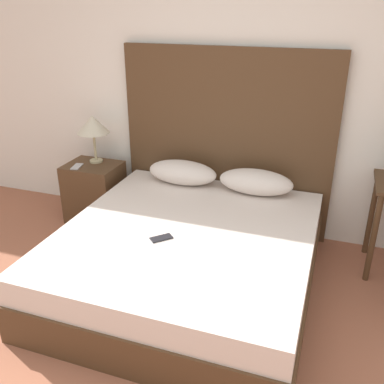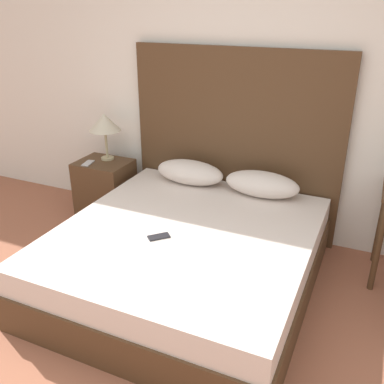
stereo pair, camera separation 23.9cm
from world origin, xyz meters
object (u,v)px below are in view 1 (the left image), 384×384
object	(u,v)px
bed	(188,257)
phone_on_nightstand	(77,166)
phone_on_bed	(161,238)
nightstand	(95,192)
table_lamp	(93,125)

from	to	relation	value
bed	phone_on_nightstand	xyz separation A→B (m)	(-1.30, 0.60, 0.34)
bed	phone_on_bed	size ratio (longest dim) A/B	12.35
nightstand	phone_on_nightstand	distance (m)	0.32
bed	table_lamp	distance (m)	1.59
table_lamp	nightstand	bearing A→B (deg)	-88.39
phone_on_bed	phone_on_nightstand	distance (m)	1.41
nightstand	table_lamp	xyz separation A→B (m)	(-0.00, 0.08, 0.64)
phone_on_bed	table_lamp	bearing A→B (deg)	138.17
phone_on_bed	phone_on_nightstand	bearing A→B (deg)	146.22
bed	phone_on_bed	world-z (taller)	phone_on_bed
phone_on_bed	nightstand	xyz separation A→B (m)	(-1.07, 0.88, -0.19)
bed	phone_on_nightstand	size ratio (longest dim) A/B	11.99
table_lamp	phone_on_nightstand	distance (m)	0.40
phone_on_bed	phone_on_nightstand	size ratio (longest dim) A/B	0.97
bed	nightstand	bearing A→B (deg)	149.77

